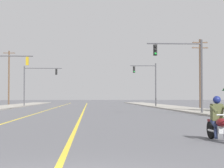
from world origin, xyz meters
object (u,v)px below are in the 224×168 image
(motorcycle_with_rider, at_px, (219,123))
(traffic_signal_near_right, at_px, (186,65))
(utility_pole_right_far, at_px, (200,71))
(traffic_signal_mid_left, at_px, (36,79))
(utility_pole_left_far, at_px, (9,77))
(traffic_signal_mid_right, at_px, (149,79))
(traffic_signal_near_left, at_px, (5,73))

(motorcycle_with_rider, distance_m, traffic_signal_near_right, 20.61)
(motorcycle_with_rider, bearing_deg, utility_pole_right_far, 75.43)
(traffic_signal_mid_left, distance_m, utility_pole_left_far, 12.12)
(traffic_signal_mid_left, bearing_deg, motorcycle_with_rider, -75.78)
(traffic_signal_near_right, xyz_separation_m, utility_pole_right_far, (5.61, 15.96, 0.52))
(traffic_signal_mid_right, bearing_deg, utility_pole_left_far, 144.27)
(traffic_signal_near_right, height_order, traffic_signal_mid_left, same)
(utility_pole_right_far, bearing_deg, utility_pole_left_far, 139.54)
(motorcycle_with_rider, height_order, utility_pole_left_far, utility_pole_left_far)
(motorcycle_with_rider, bearing_deg, traffic_signal_near_right, 79.43)
(utility_pole_right_far, xyz_separation_m, utility_pole_left_far, (-27.91, 23.80, 0.45))
(motorcycle_with_rider, distance_m, traffic_signal_near_left, 33.83)
(traffic_signal_mid_left, xyz_separation_m, utility_pole_right_far, (21.83, -13.36, 0.45))
(traffic_signal_mid_left, xyz_separation_m, utility_pole_left_far, (-6.08, 10.45, 0.90))
(utility_pole_right_far, bearing_deg, motorcycle_with_rider, -104.57)
(traffic_signal_near_left, xyz_separation_m, utility_pole_left_far, (-5.31, 28.80, 0.99))
(utility_pole_left_far, bearing_deg, traffic_signal_near_right, -60.72)
(motorcycle_with_rider, xyz_separation_m, traffic_signal_mid_left, (-12.48, 49.28, 3.57))
(utility_pole_right_far, height_order, utility_pole_left_far, utility_pole_left_far)
(traffic_signal_mid_right, bearing_deg, traffic_signal_near_right, -90.81)
(traffic_signal_mid_right, xyz_separation_m, utility_pole_right_far, (5.28, -7.53, 0.58))
(utility_pole_left_far, bearing_deg, traffic_signal_mid_left, -59.78)
(traffic_signal_mid_left, bearing_deg, utility_pole_right_far, -31.47)
(traffic_signal_near_right, relative_size, traffic_signal_near_left, 1.00)
(traffic_signal_near_right, distance_m, traffic_signal_mid_right, 23.49)
(traffic_signal_near_right, relative_size, traffic_signal_mid_right, 1.00)
(utility_pole_left_far, bearing_deg, traffic_signal_mid_right, -35.73)
(traffic_signal_near_right, distance_m, traffic_signal_mid_left, 33.50)
(traffic_signal_mid_left, bearing_deg, traffic_signal_mid_right, -19.42)
(traffic_signal_near_right, relative_size, utility_pole_left_far, 0.64)
(motorcycle_with_rider, relative_size, traffic_signal_near_left, 0.35)
(traffic_signal_mid_left, relative_size, utility_pole_left_far, 0.64)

